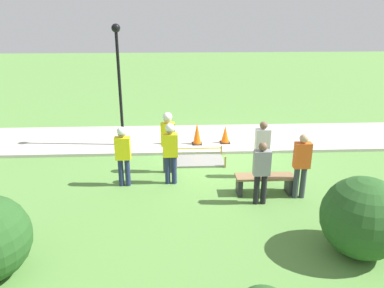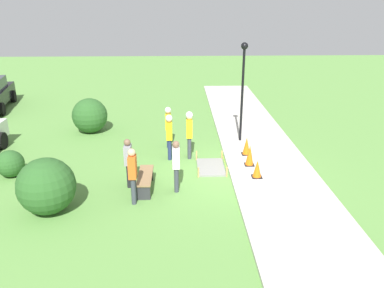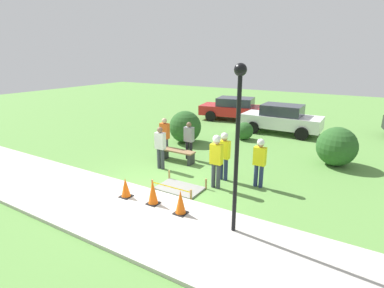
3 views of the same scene
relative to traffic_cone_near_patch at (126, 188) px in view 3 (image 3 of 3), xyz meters
The scene contains 19 objects.
ground_plane 1.03m from the traffic_cone_near_patch, 64.77° to the left, with size 60.00×60.00×0.00m, color #5B8E42.
sidewalk 0.83m from the traffic_cone_near_patch, 57.74° to the right, with size 28.00×2.99×0.10m.
wet_concrete_patch 1.80m from the traffic_cone_near_patch, 55.70° to the left, with size 1.54×1.01×0.36m.
traffic_cone_near_patch is the anchor object (origin of this frame).
traffic_cone_far_patch 1.00m from the traffic_cone_near_patch, ahead, with size 0.34×0.34×0.76m.
traffic_cone_sidewalk_edge 1.99m from the traffic_cone_near_patch, ahead, with size 0.34×0.34×0.69m.
park_bench 3.70m from the traffic_cone_near_patch, 98.42° to the left, with size 1.51×0.44×0.51m.
worker_supervisor 3.03m from the traffic_cone_near_patch, 48.25° to the left, with size 0.40×0.26×1.83m.
worker_assistant 4.40m from the traffic_cone_near_patch, 43.76° to the left, with size 0.40×0.24×1.68m.
worker_trainee 3.56m from the traffic_cone_near_patch, 57.30° to the left, with size 0.40×0.25×1.74m.
bystander_in_orange_shirt 4.20m from the traffic_cone_near_patch, 109.27° to the left, with size 0.40×0.23×1.71m.
bystander_in_gray_shirt 2.81m from the traffic_cone_near_patch, 104.04° to the left, with size 0.40×0.22×1.67m.
bystander_in_white_shirt 4.23m from the traffic_cone_near_patch, 94.21° to the left, with size 0.40×0.22×1.61m.
lamppost_near 4.25m from the traffic_cone_near_patch, ahead, with size 0.28×0.28×4.02m.
parked_car_white 10.81m from the traffic_cone_near_patch, 80.21° to the left, with size 4.29×2.02×1.62m.
parked_car_red 12.76m from the traffic_cone_near_patch, 98.20° to the left, with size 4.90×2.75×1.52m.
shrub_rounded_near 6.54m from the traffic_cone_near_patch, 106.13° to the left, with size 1.61×1.61×1.61m.
shrub_rounded_mid 8.36m from the traffic_cone_near_patch, 52.25° to the left, with size 1.56×1.56×1.56m.
shrub_rounded_far 8.33m from the traffic_cone_near_patch, 86.16° to the left, with size 0.92×0.92×0.92m.
Camera 3 is at (5.64, -6.96, 4.29)m, focal length 28.00 mm.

